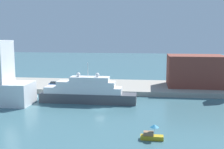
# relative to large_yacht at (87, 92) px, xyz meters

# --- Properties ---
(ground) EXTENTS (400.00, 400.00, 0.00)m
(ground) POSITION_rel_large_yacht_xyz_m (4.83, -6.85, -2.84)
(ground) COLOR #3D6670
(quay_dock) EXTENTS (110.00, 22.14, 1.43)m
(quay_dock) POSITION_rel_large_yacht_xyz_m (4.83, 20.22, -2.13)
(quay_dock) COLOR gray
(quay_dock) RESTS_ON ground
(large_yacht) EXTENTS (26.21, 4.71, 10.88)m
(large_yacht) POSITION_rel_large_yacht_xyz_m (0.00, 0.00, 0.00)
(large_yacht) COLOR #4C4C51
(large_yacht) RESTS_ON ground
(small_motorboat) EXTENTS (4.06, 1.54, 2.82)m
(small_motorboat) POSITION_rel_large_yacht_xyz_m (17.34, -25.57, -1.92)
(small_motorboat) COLOR #B7991E
(small_motorboat) RESTS_ON ground
(work_barge) EXTENTS (4.48, 1.65, 0.67)m
(work_barge) POSITION_rel_large_yacht_xyz_m (-18.15, 3.93, -2.51)
(work_barge) COLOR silver
(work_barge) RESTS_ON ground
(harbor_building) EXTENTS (17.83, 12.57, 10.17)m
(harbor_building) POSITION_rel_large_yacht_xyz_m (31.79, 21.08, 3.68)
(harbor_building) COLOR brown
(harbor_building) RESTS_ON quay_dock
(parked_car) EXTENTS (3.84, 1.65, 1.49)m
(parked_car) POSITION_rel_large_yacht_xyz_m (-14.10, 15.06, -0.77)
(parked_car) COLOR #1E4C99
(parked_car) RESTS_ON quay_dock
(person_figure) EXTENTS (0.36, 0.36, 1.81)m
(person_figure) POSITION_rel_large_yacht_xyz_m (-10.01, 15.82, -0.57)
(person_figure) COLOR #334C8C
(person_figure) RESTS_ON quay_dock
(mooring_bollard) EXTENTS (0.48, 0.48, 0.66)m
(mooring_bollard) POSITION_rel_large_yacht_xyz_m (3.07, 10.66, -1.08)
(mooring_bollard) COLOR black
(mooring_bollard) RESTS_ON quay_dock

